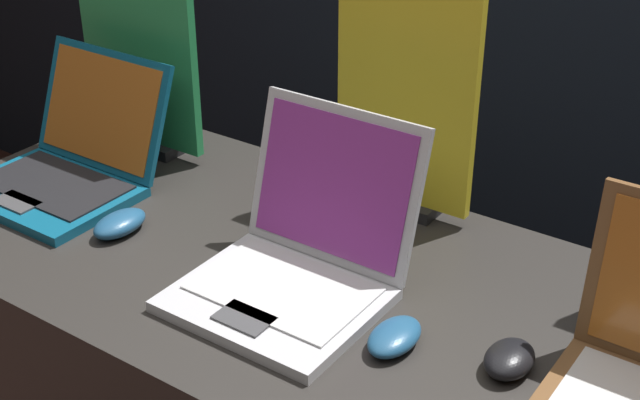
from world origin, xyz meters
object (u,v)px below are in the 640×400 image
at_px(mouse_front, 120,224).
at_px(mouse_middle, 394,337).
at_px(promo_stand_middle, 405,101).
at_px(laptop_middle, 300,254).
at_px(laptop_front, 69,159).
at_px(mouse_back, 509,359).
at_px(promo_stand_front, 139,52).

relative_size(mouse_front, mouse_middle, 1.03).
bearing_deg(promo_stand_middle, laptop_middle, -90.00).
xyz_separation_m(laptop_front, promo_stand_middle, (0.60, 0.30, 0.17)).
bearing_deg(mouse_front, promo_stand_middle, 45.02).
bearing_deg(mouse_back, laptop_front, 177.84).
distance_m(laptop_front, promo_stand_front, 0.27).
bearing_deg(mouse_back, laptop_middle, 179.64).
xyz_separation_m(laptop_middle, promo_stand_middle, (-0.00, 0.33, 0.16)).
xyz_separation_m(mouse_front, promo_stand_middle, (0.38, 0.38, 0.21)).
distance_m(mouse_front, promo_stand_middle, 0.58).
xyz_separation_m(promo_stand_middle, mouse_back, (0.38, -0.34, -0.20)).
distance_m(laptop_middle, mouse_middle, 0.22).
relative_size(laptop_front, promo_stand_middle, 0.73).
distance_m(promo_stand_front, mouse_middle, 0.89).
bearing_deg(laptop_middle, mouse_middle, -12.95).
bearing_deg(promo_stand_front, mouse_front, -53.48).
relative_size(mouse_front, promo_stand_front, 0.25).
height_order(laptop_middle, mouse_back, laptop_middle).
relative_size(laptop_front, promo_stand_front, 0.73).
bearing_deg(promo_stand_middle, laptop_front, -153.48).
relative_size(laptop_front, laptop_middle, 0.98).
relative_size(mouse_middle, mouse_back, 1.15).
distance_m(laptop_middle, mouse_back, 0.38).
bearing_deg(promo_stand_middle, mouse_front, -134.98).
xyz_separation_m(laptop_middle, mouse_middle, (0.21, -0.05, -0.05)).
distance_m(laptop_front, mouse_back, 0.98).
relative_size(laptop_front, mouse_front, 2.96).
distance_m(promo_stand_middle, mouse_back, 0.55).
bearing_deg(mouse_middle, mouse_front, 179.68).
distance_m(laptop_middle, promo_stand_middle, 0.37).
bearing_deg(promo_stand_front, laptop_middle, -22.82).
xyz_separation_m(mouse_middle, promo_stand_middle, (-0.21, 0.38, 0.21)).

